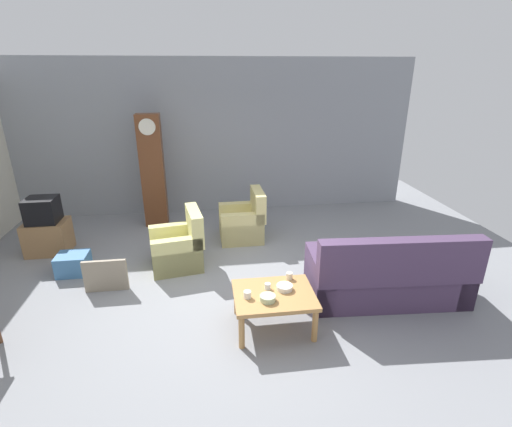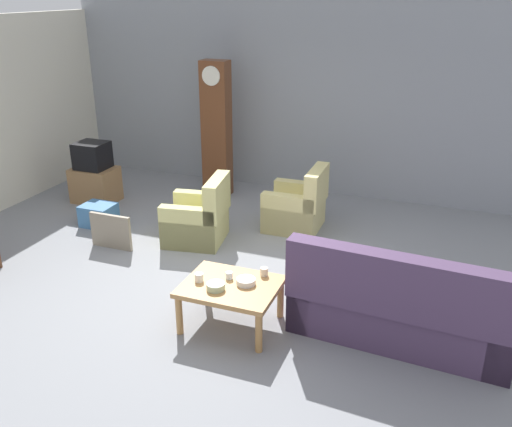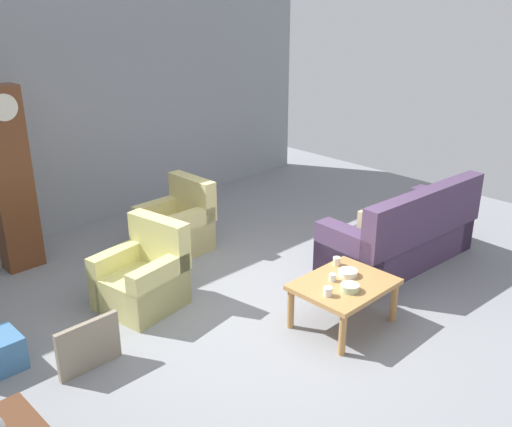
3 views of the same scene
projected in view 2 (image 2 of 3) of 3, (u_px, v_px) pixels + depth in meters
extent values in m
plane|color=gray|center=(219.00, 284.00, 6.47)|extent=(10.40, 10.40, 0.00)
cube|color=gray|center=(308.00, 96.00, 8.98)|extent=(8.40, 0.16, 3.20)
cube|color=#4C3856|center=(400.00, 316.00, 5.45)|extent=(2.15, 0.97, 0.44)
cube|color=#4C3856|center=(398.00, 286.00, 4.95)|extent=(2.11, 0.34, 0.60)
cube|color=#4C3856|center=(503.00, 328.00, 5.05)|extent=(0.29, 0.85, 0.68)
cube|color=#4C3856|center=(311.00, 286.00, 5.77)|extent=(0.29, 0.85, 0.68)
cube|color=brown|center=(457.00, 288.00, 5.16)|extent=(0.38, 0.18, 0.36)
cube|color=#C6B284|center=(356.00, 268.00, 5.53)|extent=(0.37, 0.16, 0.36)
cube|color=#CCC67A|center=(195.00, 227.00, 7.53)|extent=(0.87, 0.87, 0.40)
cube|color=#CCC67A|center=(217.00, 197.00, 7.30)|extent=(0.30, 0.78, 0.52)
cube|color=#CCC67A|center=(201.00, 212.00, 7.76)|extent=(0.78, 0.28, 0.60)
cube|color=#CCC67A|center=(188.00, 229.00, 7.22)|extent=(0.78, 0.28, 0.60)
cube|color=#DACC82|center=(294.00, 214.00, 7.95)|extent=(0.77, 0.77, 0.40)
cube|color=#DACC82|center=(317.00, 187.00, 7.67)|extent=(0.19, 0.76, 0.52)
cube|color=#DACC82|center=(300.00, 201.00, 8.17)|extent=(0.76, 0.17, 0.60)
cube|color=#DACC82|center=(288.00, 216.00, 7.65)|extent=(0.76, 0.17, 0.60)
cube|color=#B27F47|center=(231.00, 287.00, 5.53)|extent=(0.96, 0.76, 0.05)
cylinder|color=#B27F47|center=(179.00, 315.00, 5.48)|extent=(0.07, 0.07, 0.42)
cylinder|color=#B27F47|center=(259.00, 333.00, 5.20)|extent=(0.07, 0.07, 0.42)
cylinder|color=#B27F47|center=(207.00, 285.00, 6.04)|extent=(0.07, 0.07, 0.42)
cylinder|color=#B27F47|center=(280.00, 299.00, 5.76)|extent=(0.07, 0.07, 0.42)
cube|color=brown|center=(217.00, 130.00, 8.93)|extent=(0.44, 0.28, 2.20)
cylinder|color=silver|center=(211.00, 76.00, 8.47)|extent=(0.30, 0.02, 0.30)
cube|color=#997047|center=(96.00, 185.00, 8.91)|extent=(0.68, 0.52, 0.56)
cube|color=black|center=(92.00, 155.00, 8.72)|extent=(0.48, 0.44, 0.42)
cube|color=gray|center=(111.00, 231.00, 7.30)|extent=(0.60, 0.05, 0.48)
cube|color=teal|center=(99.00, 215.00, 8.04)|extent=(0.46, 0.39, 0.32)
cylinder|color=white|center=(199.00, 277.00, 5.57)|extent=(0.09, 0.09, 0.09)
cylinder|color=silver|center=(229.00, 275.00, 5.62)|extent=(0.07, 0.07, 0.07)
cylinder|color=beige|center=(264.00, 272.00, 5.68)|extent=(0.08, 0.08, 0.09)
cylinder|color=white|center=(246.00, 281.00, 5.52)|extent=(0.19, 0.19, 0.06)
cylinder|color=#B2C69E|center=(216.00, 286.00, 5.42)|extent=(0.19, 0.19, 0.07)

